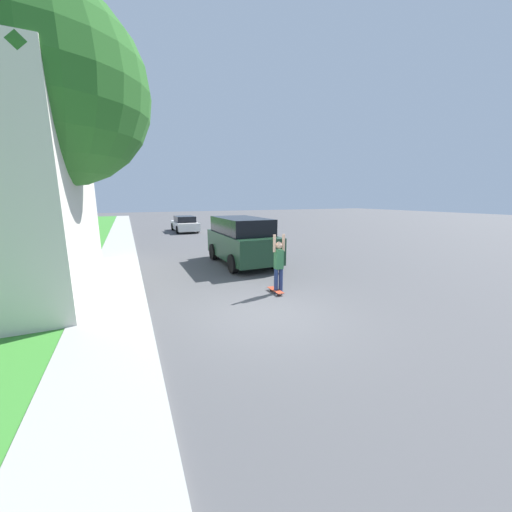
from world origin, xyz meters
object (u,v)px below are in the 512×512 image
Objects in this scene: lawn_tree_near at (49,88)px; skateboarder at (279,263)px; suv_parked at (242,240)px; skateboard at (276,290)px; car_down_street at (185,224)px.

lawn_tree_near is 4.44× the size of skateboarder.
suv_parked is 4.34m from skateboarder.
skateboarder is at bearing -95.97° from suv_parked.
skateboard is (-0.54, -4.30, -1.03)m from suv_parked.
skateboard is at bearing -97.15° from suv_parked.
suv_parked is at bearing -90.20° from car_down_street.
car_down_street is 18.54m from skateboarder.
suv_parked reaches higher than car_down_street.
skateboarder is (-0.45, -4.31, -0.15)m from suv_parked.
lawn_tree_near is 8.37m from skateboard.
lawn_tree_near reaches higher than car_down_street.
skateboarder is at bearing -8.00° from skateboard.
suv_parked reaches higher than skateboarder.
skateboarder reaches higher than car_down_street.
lawn_tree_near is at bearing -160.70° from suv_parked.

